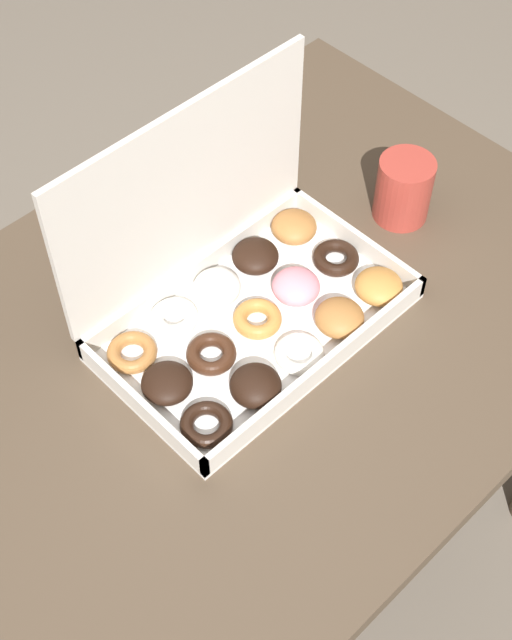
# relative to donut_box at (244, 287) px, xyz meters

# --- Properties ---
(ground_plane) EXTENTS (8.00, 8.00, 0.00)m
(ground_plane) POSITION_rel_donut_box_xyz_m (-0.03, -0.02, -0.79)
(ground_plane) COLOR #6B6054
(dining_table) EXTENTS (1.06, 0.71, 0.74)m
(dining_table) POSITION_rel_donut_box_xyz_m (-0.03, -0.02, -0.17)
(dining_table) COLOR #4C3D2D
(dining_table) RESTS_ON ground_plane
(donut_box) EXTENTS (0.38, 0.24, 0.28)m
(donut_box) POSITION_rel_donut_box_xyz_m (0.00, 0.00, 0.00)
(donut_box) COLOR white
(donut_box) RESTS_ON dining_table
(coffee_mug) EXTENTS (0.08, 0.08, 0.09)m
(coffee_mug) POSITION_rel_donut_box_xyz_m (0.28, -0.02, -0.00)
(coffee_mug) COLOR #A3382D
(coffee_mug) RESTS_ON dining_table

